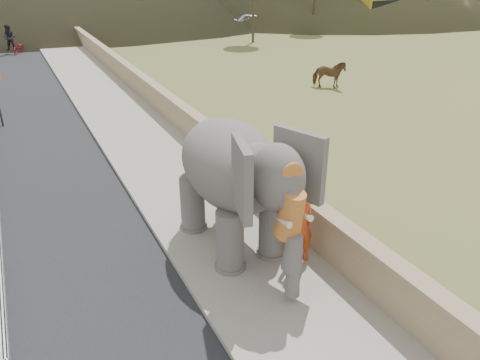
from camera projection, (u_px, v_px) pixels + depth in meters
name	position (u px, v px, depth m)	size (l,w,h in m)	color
ground	(275.00, 297.00, 9.36)	(160.00, 160.00, 0.00)	olive
walkway	(139.00, 138.00, 17.40)	(3.00, 120.00, 0.15)	#9E9687
parapet	(180.00, 119.00, 17.86)	(0.30, 120.00, 1.10)	tan
cow	(329.00, 74.00, 24.04)	(0.75, 1.65, 1.40)	brown
distant_car	(255.00, 21.00, 43.95)	(1.70, 4.23, 1.44)	#ADAEB4
bus_white	(324.00, 6.00, 48.33)	(2.50, 11.00, 3.10)	white
bus_orange	(403.00, 9.00, 46.34)	(2.50, 11.00, 3.10)	gold
elephant_and_man	(231.00, 182.00, 10.30)	(2.43, 4.29, 3.04)	slate
motorcyclist	(14.00, 42.00, 32.49)	(1.57, 1.70, 2.01)	maroon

